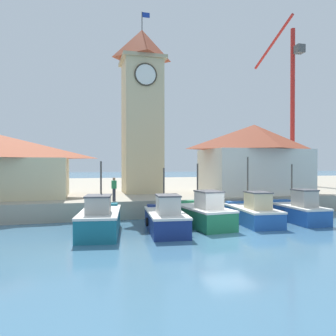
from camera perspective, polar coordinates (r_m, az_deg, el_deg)
The scene contains 12 objects.
ground_plane at distance 18.04m, azimuth 10.37°, elevation -11.45°, with size 300.00×300.00×0.00m, color teal.
quay_wharf at distance 42.93m, azimuth -4.64°, elevation -3.58°, with size 120.00×40.00×1.25m, color #A89E89.
fishing_boat_far_left at distance 18.35m, azimuth -11.79°, elevation -8.80°, with size 2.80×5.46×3.95m.
fishing_boat_left_outer at distance 18.61m, azimuth -0.42°, elevation -8.79°, with size 2.45×5.26×3.57m.
fishing_boat_left_inner at distance 20.33m, azimuth 6.04°, elevation -7.90°, with size 2.61×5.28×3.83m.
fishing_boat_mid_left at distance 21.72m, azimuth 14.46°, elevation -7.53°, with size 2.42×5.21×4.27m.
fishing_boat_center at distance 23.42m, azimuth 21.62°, elevation -6.89°, with size 2.01×4.76×3.79m.
clock_tower at distance 29.85m, azimuth -4.53°, elevation 10.51°, with size 3.81×3.81×16.16m.
warehouse_right at distance 29.54m, azimuth 14.77°, elevation 1.68°, with size 8.93×5.87×6.00m.
port_crane_near at distance 45.27m, azimuth 20.62°, elevation 7.70°, with size 2.00×9.89×21.83m.
dock_worker_near_tower at distance 22.97m, azimuth -9.38°, elevation -3.57°, with size 0.34×0.22×1.62m.
dock_worker_along_quay at distance 25.68m, azimuth 9.54°, elevation -3.13°, with size 0.34×0.22×1.62m.
Camera 1 is at (-7.49, -15.98, 3.77)m, focal length 35.00 mm.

